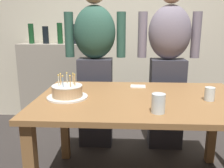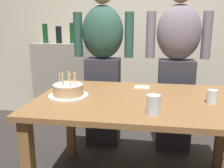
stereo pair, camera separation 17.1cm
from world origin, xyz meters
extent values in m
cube|color=beige|center=(0.00, 1.55, 1.30)|extent=(5.20, 0.10, 2.60)
cube|color=olive|center=(0.00, 0.00, 0.72)|extent=(1.50, 0.96, 0.03)
cube|color=olive|center=(-0.68, 0.41, 0.35)|extent=(0.07, 0.07, 0.70)
cube|color=olive|center=(0.68, 0.41, 0.35)|extent=(0.07, 0.07, 0.70)
cylinder|color=white|center=(-0.53, -0.04, 0.75)|extent=(0.29, 0.29, 0.01)
cylinder|color=tan|center=(-0.53, -0.04, 0.79)|extent=(0.21, 0.21, 0.07)
cylinder|color=silver|center=(-0.53, -0.04, 0.83)|extent=(0.22, 0.22, 0.01)
cylinder|color=#EAB266|center=(-0.50, -0.08, 0.87)|extent=(0.01, 0.01, 0.07)
sphere|color=#F9C64C|center=(-0.50, -0.08, 0.91)|extent=(0.01, 0.01, 0.01)
cylinder|color=#EAB266|center=(-0.47, -0.04, 0.87)|extent=(0.01, 0.01, 0.07)
sphere|color=#F9C64C|center=(-0.47, -0.04, 0.91)|extent=(0.01, 0.01, 0.01)
cylinder|color=#EAB266|center=(-0.49, 0.00, 0.87)|extent=(0.01, 0.01, 0.07)
sphere|color=#F9C64C|center=(-0.49, 0.00, 0.91)|extent=(0.01, 0.01, 0.01)
cylinder|color=beige|center=(-0.54, 0.02, 0.87)|extent=(0.01, 0.01, 0.07)
sphere|color=#F9C64C|center=(-0.54, 0.02, 0.91)|extent=(0.01, 0.01, 0.01)
cylinder|color=#EAB266|center=(-0.58, -0.01, 0.87)|extent=(0.01, 0.01, 0.07)
sphere|color=#F9C64C|center=(-0.58, -0.01, 0.91)|extent=(0.01, 0.01, 0.01)
cylinder|color=beige|center=(-0.58, -0.06, 0.87)|extent=(0.01, 0.01, 0.07)
sphere|color=#F9C64C|center=(-0.58, -0.06, 0.91)|extent=(0.01, 0.01, 0.01)
cylinder|color=#93B7DB|center=(-0.54, -0.09, 0.87)|extent=(0.01, 0.01, 0.07)
sphere|color=#F9C64C|center=(-0.54, -0.09, 0.91)|extent=(0.01, 0.01, 0.01)
cylinder|color=silver|center=(0.08, -0.31, 0.80)|extent=(0.08, 0.08, 0.12)
cylinder|color=silver|center=(0.46, -0.05, 0.79)|extent=(0.07, 0.07, 0.09)
cube|color=white|center=(-0.01, 0.31, 0.74)|extent=(0.13, 0.10, 0.01)
cube|color=#33333D|center=(-0.42, 0.73, 0.46)|extent=(0.34, 0.23, 0.92)
ellipsoid|color=#2D5647|center=(-0.42, 0.73, 1.18)|extent=(0.41, 0.27, 0.52)
cylinder|color=#2D5647|center=(-0.16, 0.76, 1.15)|extent=(0.09, 0.09, 0.44)
cylinder|color=#2D5647|center=(-0.68, 0.76, 1.15)|extent=(0.09, 0.09, 0.44)
cube|color=#33333D|center=(0.31, 0.73, 0.46)|extent=(0.34, 0.23, 0.92)
ellipsoid|color=slate|center=(0.31, 0.73, 1.18)|extent=(0.41, 0.27, 0.52)
cylinder|color=slate|center=(0.57, 0.76, 1.15)|extent=(0.09, 0.09, 0.44)
cylinder|color=slate|center=(0.05, 0.76, 1.15)|extent=(0.09, 0.09, 0.44)
cube|color=#9E9384|center=(-1.02, 1.33, 0.51)|extent=(0.85, 0.30, 1.03)
cylinder|color=#194723|center=(-1.29, 1.33, 1.15)|extent=(0.07, 0.07, 0.24)
cylinder|color=black|center=(-1.11, 1.33, 1.13)|extent=(0.07, 0.07, 0.21)
cylinder|color=#194723|center=(-0.93, 1.33, 1.15)|extent=(0.07, 0.07, 0.25)
cylinder|color=black|center=(-0.75, 1.33, 1.14)|extent=(0.08, 0.08, 0.24)
camera|label=1|loc=(-0.12, -1.68, 1.24)|focal=38.67mm
camera|label=2|loc=(0.05, -1.66, 1.24)|focal=38.67mm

